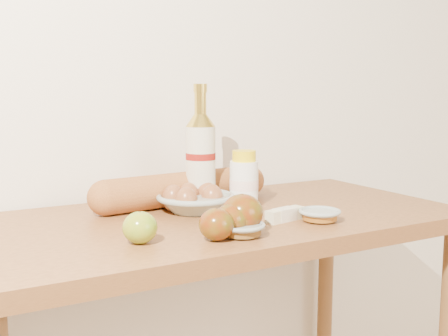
{
  "coord_description": "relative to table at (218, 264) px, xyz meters",
  "views": [
    {
      "loc": [
        -0.64,
        0.0,
        1.21
      ],
      "look_at": [
        0.0,
        1.15,
        1.02
      ],
      "focal_mm": 45.0,
      "sensor_mm": 36.0,
      "label": 1
    }
  ],
  "objects": [
    {
      "name": "apple_redgreen_front",
      "position": [
        -0.07,
        -0.18,
        0.16
      ],
      "size": [
        0.08,
        0.08,
        0.07
      ],
      "rotation": [
        0.0,
        0.0,
        0.05
      ],
      "color": "maroon",
      "rests_on": "table"
    },
    {
      "name": "cream_bottle",
      "position": [
        0.1,
        0.05,
        0.19
      ],
      "size": [
        0.08,
        0.08,
        0.15
      ],
      "rotation": [
        0.0,
        0.0,
        0.02
      ],
      "color": "white",
      "rests_on": "table"
    },
    {
      "name": "bourbon_bottle",
      "position": [
        0.01,
        0.12,
        0.25
      ],
      "size": [
        0.1,
        0.1,
        0.32
      ],
      "rotation": [
        0.0,
        0.0,
        -0.26
      ],
      "color": "beige",
      "rests_on": "table"
    },
    {
      "name": "apple_yellowgreen",
      "position": [
        -0.26,
        -0.15,
        0.16
      ],
      "size": [
        0.09,
        0.09,
        0.07
      ],
      "rotation": [
        0.0,
        0.0,
        0.35
      ],
      "color": "#A79921",
      "rests_on": "table"
    },
    {
      "name": "baguette",
      "position": [
        -0.02,
        0.15,
        0.17
      ],
      "size": [
        0.53,
        0.14,
        0.09
      ],
      "rotation": [
        0.0,
        0.0,
        0.11
      ],
      "color": "#B46E37",
      "rests_on": "table"
    },
    {
      "name": "back_wall",
      "position": [
        0.0,
        0.33,
        0.52
      ],
      "size": [
        3.5,
        0.02,
        2.6
      ],
      "primitive_type": "cube",
      "color": "white",
      "rests_on": "ground"
    },
    {
      "name": "apple_extra",
      "position": [
        -0.11,
        -0.2,
        0.16
      ],
      "size": [
        0.08,
        0.08,
        0.07
      ],
      "rotation": [
        0.0,
        0.0,
        0.05
      ],
      "color": "maroon",
      "rests_on": "table"
    },
    {
      "name": "sugar_bowl",
      "position": [
        -0.05,
        -0.2,
        0.14
      ],
      "size": [
        0.12,
        0.12,
        0.03
      ],
      "rotation": [
        0.0,
        0.0,
        -0.3
      ],
      "color": "#8E9B97",
      "rests_on": "table"
    },
    {
      "name": "butter_stick",
      "position": [
        0.11,
        -0.13,
        0.14
      ],
      "size": [
        0.11,
        0.05,
        0.03
      ],
      "rotation": [
        0.0,
        0.0,
        0.21
      ],
      "color": "beige",
      "rests_on": "table"
    },
    {
      "name": "apple_redgreen_right",
      "position": [
        -0.03,
        -0.17,
        0.17
      ],
      "size": [
        0.1,
        0.1,
        0.08
      ],
      "rotation": [
        0.0,
        0.0,
        -0.17
      ],
      "color": "maroon",
      "rests_on": "table"
    },
    {
      "name": "egg_bowl",
      "position": [
        -0.03,
        0.06,
        0.15
      ],
      "size": [
        0.21,
        0.21,
        0.07
      ],
      "rotation": [
        0.0,
        0.0,
        0.06
      ],
      "color": "#94A19C",
      "rests_on": "table"
    },
    {
      "name": "table",
      "position": [
        0.0,
        0.0,
        0.0
      ],
      "size": [
        1.2,
        0.6,
        0.9
      ],
      "color": "#985F31",
      "rests_on": "ground"
    },
    {
      "name": "syrup_bowl",
      "position": [
        0.18,
        -0.17,
        0.14
      ],
      "size": [
        0.13,
        0.13,
        0.03
      ],
      "rotation": [
        0.0,
        0.0,
        0.34
      ],
      "color": "#98A6A0",
      "rests_on": "table"
    }
  ]
}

